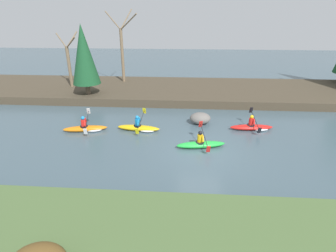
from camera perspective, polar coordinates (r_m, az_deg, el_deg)
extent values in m
plane|color=#425660|center=(14.32, 7.22, -5.49)|extent=(90.00, 90.00, 0.00)
cube|color=#473D2D|center=(24.44, 6.04, 7.61)|extent=(44.00, 8.23, 0.65)
cylinder|color=brown|center=(23.02, -17.01, 7.75)|extent=(0.36, 0.36, 0.90)
cone|color=#194C28|center=(22.49, -17.86, 14.58)|extent=(2.23, 2.23, 4.66)
cylinder|color=#7A664C|center=(25.78, -20.67, 11.95)|extent=(0.28, 0.28, 3.61)
cylinder|color=#7A664C|center=(26.23, -22.20, 16.86)|extent=(1.36, 1.17, 1.23)
cylinder|color=#7A664C|center=(24.73, -20.46, 16.64)|extent=(1.43, 1.22, 1.09)
cylinder|color=#7A664C|center=(26.04, -20.21, 17.25)|extent=(0.65, 1.53, 1.36)
cylinder|color=#7A664C|center=(26.42, -9.90, 14.84)|extent=(0.28, 0.28, 5.00)
cylinder|color=#7A664C|center=(27.08, -11.92, 21.58)|extent=(1.85, 1.57, 1.67)
cylinder|color=#7A664C|center=(25.22, -8.66, 21.48)|extent=(1.94, 1.65, 1.47)
cylinder|color=#7A664C|center=(27.05, -9.09, 21.97)|extent=(0.85, 2.09, 1.85)
ellipsoid|color=red|center=(17.54, 17.66, -0.27)|extent=(2.74, 0.82, 0.34)
cone|color=red|center=(17.96, 21.43, -0.20)|extent=(0.37, 0.23, 0.20)
cylinder|color=black|center=(17.47, 17.56, 0.16)|extent=(0.52, 0.52, 0.08)
cylinder|color=red|center=(17.38, 17.66, 0.92)|extent=(0.32, 0.32, 0.42)
sphere|color=yellow|center=(17.27, 17.79, 1.92)|extent=(0.25, 0.25, 0.23)
cylinder|color=red|center=(17.59, 17.77, 1.48)|extent=(0.11, 0.23, 0.35)
cylinder|color=red|center=(17.17, 18.24, 0.89)|extent=(0.11, 0.23, 0.35)
cylinder|color=black|center=(17.41, 18.43, 1.31)|extent=(0.19, 1.91, 0.65)
cube|color=black|center=(18.15, 17.64, 3.33)|extent=(0.21, 0.17, 0.41)
cube|color=black|center=(16.70, 19.28, -0.89)|extent=(0.21, 0.17, 0.41)
ellipsoid|color=white|center=(17.75, 19.31, -0.50)|extent=(1.15, 0.79, 0.18)
ellipsoid|color=green|center=(14.64, 7.11, -4.04)|extent=(2.76, 1.07, 0.34)
cone|color=green|center=(14.96, 11.76, -3.69)|extent=(0.38, 0.26, 0.20)
cylinder|color=black|center=(14.57, 6.95, -3.55)|extent=(0.56, 0.56, 0.08)
cylinder|color=yellow|center=(14.46, 7.00, -2.67)|extent=(0.35, 0.35, 0.42)
sphere|color=black|center=(14.32, 7.06, -1.49)|extent=(0.27, 0.27, 0.23)
cylinder|color=yellow|center=(14.65, 7.19, -1.93)|extent=(0.13, 0.24, 0.35)
cylinder|color=yellow|center=(14.23, 7.62, -2.75)|extent=(0.13, 0.24, 0.35)
cylinder|color=black|center=(14.45, 7.91, -2.16)|extent=(0.38, 1.89, 0.65)
cube|color=red|center=(15.17, 7.12, 0.42)|extent=(0.23, 0.19, 0.41)
cube|color=red|center=(13.77, 8.78, -5.00)|extent=(0.23, 0.19, 0.41)
ellipsoid|color=yellow|center=(16.73, -6.46, -0.42)|extent=(2.74, 0.84, 0.34)
cone|color=yellow|center=(16.45, -2.29, -0.64)|extent=(0.37, 0.23, 0.20)
cylinder|color=black|center=(16.69, -6.65, 0.05)|extent=(0.52, 0.52, 0.08)
cylinder|color=#1984CC|center=(16.59, -6.69, 0.84)|extent=(0.33, 0.33, 0.42)
sphere|color=#1E89D1|center=(16.47, -6.74, 1.89)|extent=(0.25, 0.25, 0.23)
cylinder|color=#1984CC|center=(16.75, -6.16, 1.41)|extent=(0.11, 0.23, 0.35)
cylinder|color=#1984CC|center=(16.32, -6.59, 0.79)|extent=(0.11, 0.23, 0.35)
cylinder|color=black|center=(16.48, -5.94, 1.20)|extent=(0.21, 1.91, 0.65)
cube|color=yellow|center=(17.23, -5.18, 3.32)|extent=(0.21, 0.18, 0.41)
cube|color=yellow|center=(15.76, -6.77, -1.12)|extent=(0.21, 0.18, 0.41)
ellipsoid|color=white|center=(16.63, -4.62, -0.79)|extent=(1.16, 0.80, 0.18)
ellipsoid|color=orange|center=(17.35, -17.60, -0.53)|extent=(2.77, 1.15, 0.34)
cone|color=orange|center=(17.16, -13.53, -0.25)|extent=(0.38, 0.27, 0.20)
cylinder|color=black|center=(17.30, -17.82, -0.10)|extent=(0.57, 0.57, 0.08)
cylinder|color=red|center=(17.21, -17.92, 0.67)|extent=(0.36, 0.36, 0.42)
sphere|color=#1E89D1|center=(17.09, -18.06, 1.67)|extent=(0.27, 0.27, 0.23)
cylinder|color=red|center=(17.38, -17.52, 1.25)|extent=(0.13, 0.24, 0.35)
cylinder|color=red|center=(16.94, -17.75, 0.65)|extent=(0.13, 0.24, 0.35)
cylinder|color=black|center=(17.12, -17.22, 1.10)|extent=(0.43, 1.88, 0.65)
cube|color=white|center=(17.90, -16.92, 3.15)|extent=(0.23, 0.20, 0.41)
cube|color=white|center=(16.37, -17.55, -1.14)|extent=(0.23, 0.20, 0.41)
ellipsoid|color=white|center=(17.29, -15.78, -0.67)|extent=(1.22, 0.91, 0.18)
ellipsoid|color=slate|center=(17.69, 7.03, 1.68)|extent=(1.39, 1.09, 0.78)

